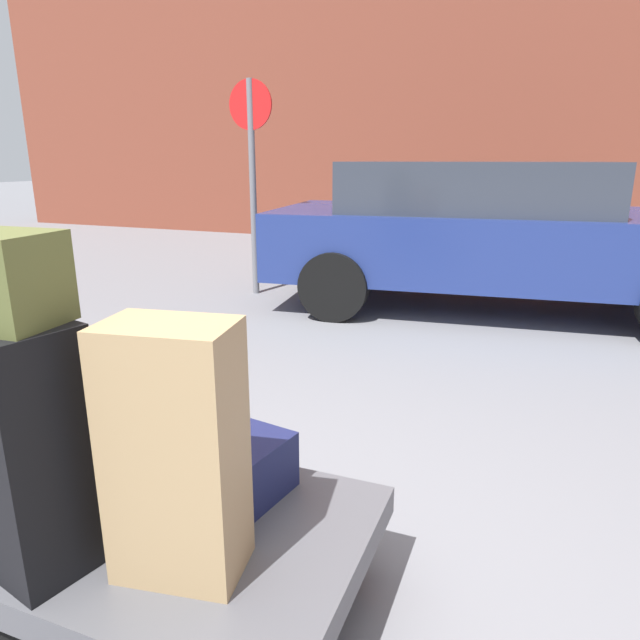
{
  "coord_description": "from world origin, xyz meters",
  "views": [
    {
      "loc": [
        0.97,
        -1.26,
        1.46
      ],
      "look_at": [
        0.0,
        1.2,
        0.69
      ],
      "focal_mm": 31.63,
      "sensor_mm": 36.0,
      "label": 1
    }
  ],
  "objects_px": {
    "parked_car": "(490,232)",
    "no_parking_sign": "(252,165)",
    "suitcase_tan_rear_left": "(176,452)",
    "suitcase_black_front_left": "(19,446)",
    "suitcase_navy_rear_right": "(202,462)",
    "luggage_cart": "(183,543)"
  },
  "relations": [
    {
      "from": "parked_car",
      "to": "no_parking_sign",
      "type": "relative_size",
      "value": 2.01
    },
    {
      "from": "suitcase_tan_rear_left",
      "to": "parked_car",
      "type": "relative_size",
      "value": 0.16
    },
    {
      "from": "no_parking_sign",
      "to": "suitcase_black_front_left",
      "type": "bearing_deg",
      "value": -69.93
    },
    {
      "from": "suitcase_black_front_left",
      "to": "suitcase_navy_rear_right",
      "type": "relative_size",
      "value": 1.29
    },
    {
      "from": "luggage_cart",
      "to": "suitcase_black_front_left",
      "type": "distance_m",
      "value": 0.59
    },
    {
      "from": "suitcase_navy_rear_right",
      "to": "suitcase_tan_rear_left",
      "type": "xyz_separation_m",
      "value": [
        0.17,
        -0.36,
        0.26
      ]
    },
    {
      "from": "suitcase_navy_rear_right",
      "to": "parked_car",
      "type": "height_order",
      "value": "parked_car"
    },
    {
      "from": "suitcase_navy_rear_right",
      "to": "luggage_cart",
      "type": "bearing_deg",
      "value": -67.27
    },
    {
      "from": "luggage_cart",
      "to": "suitcase_black_front_left",
      "type": "bearing_deg",
      "value": -138.72
    },
    {
      "from": "suitcase_navy_rear_right",
      "to": "no_parking_sign",
      "type": "height_order",
      "value": "no_parking_sign"
    },
    {
      "from": "luggage_cart",
      "to": "no_parking_sign",
      "type": "relative_size",
      "value": 0.52
    },
    {
      "from": "suitcase_black_front_left",
      "to": "no_parking_sign",
      "type": "relative_size",
      "value": 0.32
    },
    {
      "from": "suitcase_black_front_left",
      "to": "no_parking_sign",
      "type": "distance_m",
      "value": 4.79
    },
    {
      "from": "suitcase_tan_rear_left",
      "to": "no_parking_sign",
      "type": "distance_m",
      "value": 4.84
    },
    {
      "from": "suitcase_black_front_left",
      "to": "parked_car",
      "type": "relative_size",
      "value": 0.16
    },
    {
      "from": "suitcase_tan_rear_left",
      "to": "parked_car",
      "type": "bearing_deg",
      "value": 75.96
    },
    {
      "from": "parked_car",
      "to": "luggage_cart",
      "type": "bearing_deg",
      "value": -96.33
    },
    {
      "from": "suitcase_black_front_left",
      "to": "parked_car",
      "type": "height_order",
      "value": "parked_car"
    },
    {
      "from": "suitcase_black_front_left",
      "to": "luggage_cart",
      "type": "bearing_deg",
      "value": 54.23
    },
    {
      "from": "suitcase_tan_rear_left",
      "to": "no_parking_sign",
      "type": "bearing_deg",
      "value": 106.01
    },
    {
      "from": "suitcase_navy_rear_right",
      "to": "parked_car",
      "type": "bearing_deg",
      "value": 92.72
    },
    {
      "from": "no_parking_sign",
      "to": "suitcase_tan_rear_left",
      "type": "bearing_deg",
      "value": -64.6
    }
  ]
}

